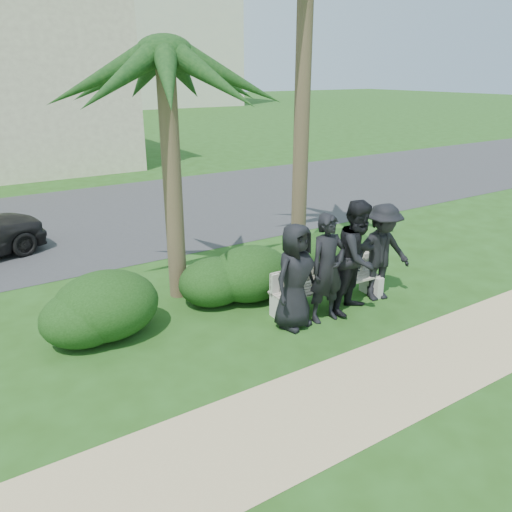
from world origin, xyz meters
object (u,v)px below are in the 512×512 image
object	(u,v)px
man_a	(295,276)
man_d	(382,253)
man_b	(327,268)
palm_left	(165,56)
park_bench	(328,288)
man_c	(358,257)

from	to	relation	value
man_a	man_d	distance (m)	1.89
man_b	palm_left	world-z (taller)	palm_left
park_bench	palm_left	world-z (taller)	palm_left
man_c	man_d	bearing A→B (deg)	-8.63
man_a	man_d	xyz separation A→B (m)	(1.89, 0.02, 0.02)
man_b	man_c	distance (m)	0.65
man_a	man_d	bearing A→B (deg)	-12.81
man_a	man_b	distance (m)	0.58
park_bench	palm_left	xyz separation A→B (m)	(-2.00, 1.80, 3.74)
man_b	man_d	world-z (taller)	man_b
man_a	man_c	xyz separation A→B (m)	(1.22, -0.10, 0.11)
park_bench	man_d	bearing A→B (deg)	-13.21
man_a	palm_left	bearing A→B (deg)	103.90
park_bench	man_d	world-z (taller)	man_d
park_bench	man_b	world-z (taller)	man_b
man_a	man_c	distance (m)	1.23
palm_left	man_b	bearing A→B (deg)	-53.02
palm_left	man_a	bearing A→B (deg)	-62.73
man_c	palm_left	world-z (taller)	palm_left
park_bench	man_b	distance (m)	0.77
man_b	palm_left	bearing A→B (deg)	128.77
man_c	palm_left	size ratio (longest dim) A/B	0.38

